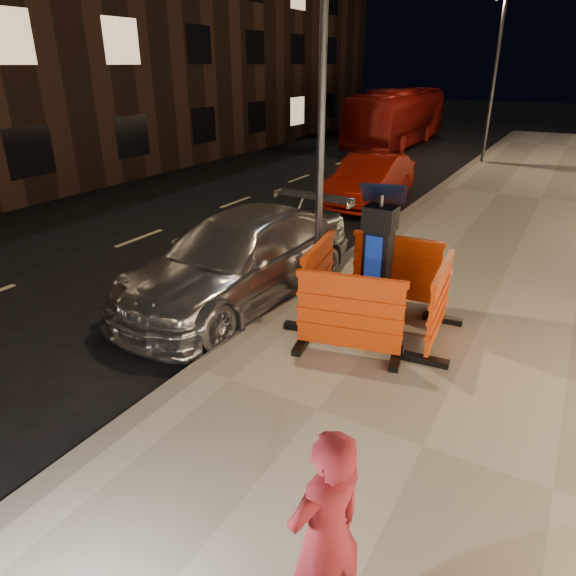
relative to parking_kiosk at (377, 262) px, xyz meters
The scene contains 14 objects.
ground_plane 3.01m from the parking_kiosk, 124.39° to the right, with size 120.00×120.00×0.00m, color black.
sidewalk 2.92m from the parking_kiosk, 57.72° to the right, with size 6.00×60.00×0.15m, color gray.
kerb 2.98m from the parking_kiosk, 124.39° to the right, with size 0.30×60.00×0.15m, color slate.
parking_kiosk is the anchor object (origin of this frame).
barrier_front 1.06m from the parking_kiosk, 90.00° to the right, with size 1.49×0.61×1.16m, color #DF410B.
barrier_back 1.06m from the parking_kiosk, 90.00° to the left, with size 1.49×0.61×1.16m, color #DF410B.
barrier_kerbside 1.06m from the parking_kiosk, behind, with size 1.49×0.61×1.16m, color #DF410B.
barrier_bldgside 1.06m from the parking_kiosk, ahead, with size 1.49×0.61×1.16m, color #DF410B.
car_silver 2.79m from the parking_kiosk, behind, with size 2.06×5.08×1.47m, color #B8B8BE.
car_red 8.18m from the parking_kiosk, 111.78° to the left, with size 1.49×4.28×1.41m, color #941408.
bus_doubledecker 20.51m from the parking_kiosk, 107.72° to the left, with size 2.28×9.73×2.71m, color maroon.
man 4.65m from the parking_kiosk, 73.39° to the right, with size 0.61×0.40×1.67m, color maroon.
street_lamp_mid 2.46m from the parking_kiosk, 151.18° to the left, with size 0.12×0.12×6.00m, color #3F3F44.
street_lamp_far 15.90m from the parking_kiosk, 94.76° to the left, with size 0.12×0.12×6.00m, color #3F3F44.
Camera 1 is at (3.88, -4.41, 3.83)m, focal length 32.00 mm.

